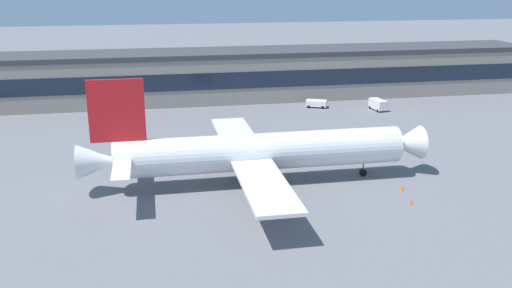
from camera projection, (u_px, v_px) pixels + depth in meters
name	position (u px, v px, depth m)	size (l,w,h in m)	color
ground_plane	(207.00, 187.00, 82.59)	(600.00, 600.00, 0.00)	slate
terminal_building	(180.00, 76.00, 138.44)	(186.01, 16.88, 12.42)	gray
airliner	(255.00, 152.00, 82.73)	(52.56, 44.61, 16.70)	white
pushback_tractor	(317.00, 103.00, 132.62)	(5.43, 4.27, 1.75)	white
crew_van	(378.00, 104.00, 129.81)	(2.82, 5.43, 2.55)	white
traffic_cone_0	(411.00, 202.00, 76.29)	(0.54, 0.54, 0.68)	#F2590C
traffic_cone_1	(403.00, 188.00, 81.20)	(0.59, 0.59, 0.73)	#F2590C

